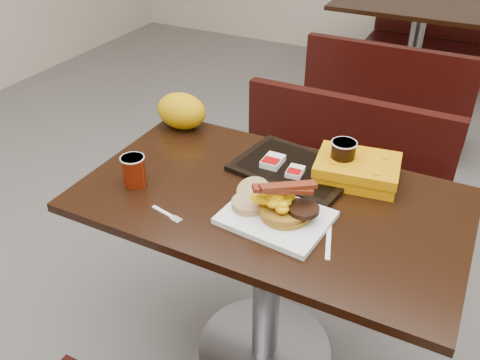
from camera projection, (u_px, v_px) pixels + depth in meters
The scene contains 23 objects.
floor at pixel (264, 351), 2.01m from camera, with size 6.00×7.00×0.01m, color slate.
table_near at pixel (267, 282), 1.81m from camera, with size 1.20×0.70×0.75m, color black, non-canonical shape.
bench_near_n at pixel (330, 187), 2.34m from camera, with size 1.00×0.46×0.72m, color black, non-canonical shape.
table_far at pixel (413, 56), 3.74m from camera, with size 1.20×0.70×0.75m, color black, non-canonical shape.
bench_far_s at pixel (390, 93), 3.23m from camera, with size 1.00×0.46×0.72m, color black, non-canonical shape.
bench_far_n at pixel (429, 32), 4.27m from camera, with size 1.00×0.46×0.72m, color black, non-canonical shape.
platter at pixel (276, 218), 1.50m from camera, with size 0.30×0.23×0.02m, color white.
pancake_stack at pixel (285, 211), 1.48m from camera, with size 0.15×0.15×0.03m, color #976B19.
sausage_patty at pixel (304, 209), 1.45m from camera, with size 0.09×0.09×0.01m, color black.
scrambled_eggs at pixel (276, 197), 1.47m from camera, with size 0.11×0.09×0.06m, color #E99A04.
bacon_strips at pixel (283, 188), 1.44m from camera, with size 0.17×0.08×0.01m, color #44040B, non-canonical shape.
muffin_bottom at pixel (249, 204), 1.52m from camera, with size 0.10×0.10×0.02m, color tan.
muffin_top at pixel (254, 192), 1.55m from camera, with size 0.10×0.10×0.02m, color tan.
coffee_cup_near at pixel (134, 171), 1.63m from camera, with size 0.07×0.07×0.10m, color #932005.
fork at pixel (163, 212), 1.53m from camera, with size 0.12×0.02×0.00m, color white, non-canonical shape.
knife at pixel (328, 241), 1.42m from camera, with size 0.16×0.01×0.00m, color white.
condiment_ketchup at pixel (255, 169), 1.73m from camera, with size 0.04×0.03×0.01m, color #8C0504.
tray at pixel (295, 169), 1.72m from camera, with size 0.39×0.28×0.02m, color black.
hashbrown_sleeve_left at pixel (273, 161), 1.72m from camera, with size 0.06×0.08×0.02m, color silver.
hashbrown_sleeve_right at pixel (295, 172), 1.67m from camera, with size 0.05×0.07×0.02m, color silver.
coffee_cup_far at pixel (343, 157), 1.66m from camera, with size 0.08×0.08×0.11m, color black.
clamshell at pixel (357, 170), 1.67m from camera, with size 0.26×0.20×0.07m, color #CD8003.
paper_bag at pixel (182, 111), 1.96m from camera, with size 0.20×0.15×0.14m, color #CDA506.
Camera 1 is at (0.51, -1.21, 1.67)m, focal length 38.10 mm.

